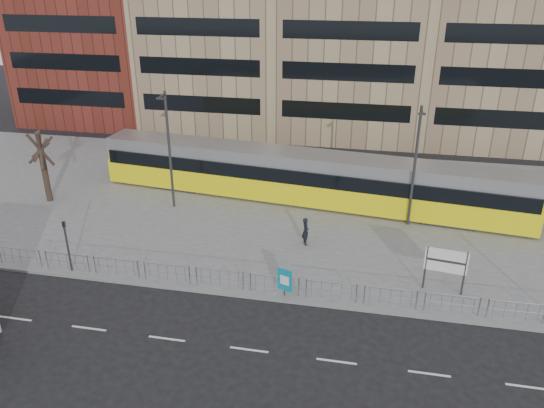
% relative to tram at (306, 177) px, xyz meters
% --- Properties ---
extents(ground, '(120.00, 120.00, 0.00)m').
position_rel_tram_xyz_m(ground, '(-2.23, -12.80, -2.00)').
color(ground, black).
rests_on(ground, ground).
extents(plaza, '(64.00, 24.00, 0.15)m').
position_rel_tram_xyz_m(plaza, '(-2.23, -0.80, -1.93)').
color(plaza, slate).
rests_on(plaza, ground).
extents(kerb, '(64.00, 0.25, 0.17)m').
position_rel_tram_xyz_m(kerb, '(-2.23, -12.75, -1.93)').
color(kerb, gray).
rests_on(kerb, ground).
extents(pedestrian_barrier, '(32.07, 0.07, 1.10)m').
position_rel_tram_xyz_m(pedestrian_barrier, '(-0.23, -12.30, -1.02)').
color(pedestrian_barrier, '#9A9CA2').
rests_on(pedestrian_barrier, plaza).
extents(road_markings, '(62.00, 0.12, 0.01)m').
position_rel_tram_xyz_m(road_markings, '(-1.23, -16.80, -2.00)').
color(road_markings, white).
rests_on(road_markings, ground).
extents(tram, '(31.47, 6.62, 3.69)m').
position_rel_tram_xyz_m(tram, '(0.00, 0.00, 0.00)').
color(tram, '#FFEC0D').
rests_on(tram, plaza).
extents(station_sign, '(2.18, 0.39, 2.52)m').
position_rel_tram_xyz_m(station_sign, '(8.82, -10.36, -0.11)').
color(station_sign, '#2D2D30').
rests_on(station_sign, plaza).
extents(ad_panel, '(0.82, 0.35, 1.59)m').
position_rel_tram_xyz_m(ad_panel, '(0.64, -12.40, -0.92)').
color(ad_panel, '#2D2D30').
rests_on(ad_panel, plaza).
extents(pedestrian, '(0.64, 0.77, 1.79)m').
position_rel_tram_xyz_m(pedestrian, '(0.92, -6.59, -0.96)').
color(pedestrian, black).
rests_on(pedestrian, plaza).
extents(traffic_light_west, '(0.21, 0.23, 3.10)m').
position_rel_tram_xyz_m(traffic_light_west, '(-11.73, -12.30, 0.12)').
color(traffic_light_west, '#2D2D30').
rests_on(traffic_light_west, plaza).
extents(lamp_post_west, '(0.45, 1.04, 8.34)m').
position_rel_tram_xyz_m(lamp_post_west, '(-9.17, -2.88, 2.69)').
color(lamp_post_west, '#2D2D30').
rests_on(lamp_post_west, plaza).
extents(lamp_post_east, '(0.45, 1.04, 8.09)m').
position_rel_tram_xyz_m(lamp_post_east, '(7.31, -2.57, 2.57)').
color(lamp_post_east, '#2D2D30').
rests_on(lamp_post_east, plaza).
extents(bare_tree, '(4.77, 4.77, 7.69)m').
position_rel_tram_xyz_m(bare_tree, '(-18.55, -3.66, 3.66)').
color(bare_tree, black).
rests_on(bare_tree, plaza).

